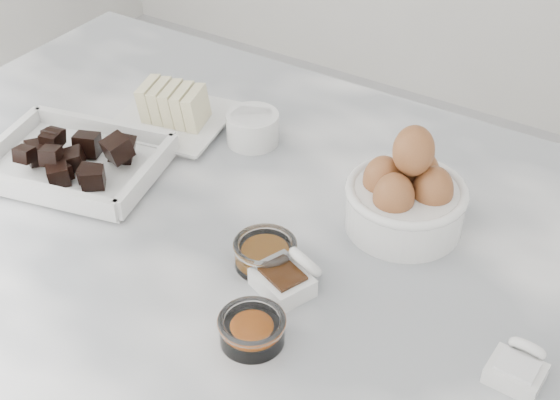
{
  "coord_description": "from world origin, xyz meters",
  "views": [
    {
      "loc": [
        0.42,
        -0.6,
        1.55
      ],
      "look_at": [
        0.02,
        0.03,
        0.98
      ],
      "focal_mm": 50.0,
      "sensor_mm": 36.0,
      "label": 1
    }
  ],
  "objects_px": {
    "zest_bowl": "(252,328)",
    "salt_spoon": "(519,367)",
    "honey_bowl": "(265,253)",
    "egg_bowl": "(406,195)",
    "vanilla_spoon": "(288,277)",
    "chocolate_dish": "(74,157)",
    "butter_plate": "(170,111)",
    "sugar_ramekin": "(253,127)"
  },
  "relations": [
    {
      "from": "salt_spoon",
      "to": "honey_bowl",
      "type": "bearing_deg",
      "value": 179.03
    },
    {
      "from": "egg_bowl",
      "to": "honey_bowl",
      "type": "xyz_separation_m",
      "value": [
        -0.11,
        -0.15,
        -0.03
      ]
    },
    {
      "from": "zest_bowl",
      "to": "salt_spoon",
      "type": "relative_size",
      "value": 1.09
    },
    {
      "from": "chocolate_dish",
      "to": "honey_bowl",
      "type": "distance_m",
      "value": 0.32
    },
    {
      "from": "egg_bowl",
      "to": "honey_bowl",
      "type": "bearing_deg",
      "value": -124.89
    },
    {
      "from": "chocolate_dish",
      "to": "honey_bowl",
      "type": "bearing_deg",
      "value": -3.45
    },
    {
      "from": "egg_bowl",
      "to": "zest_bowl",
      "type": "relative_size",
      "value": 2.07
    },
    {
      "from": "salt_spoon",
      "to": "chocolate_dish",
      "type": "bearing_deg",
      "value": 177.76
    },
    {
      "from": "zest_bowl",
      "to": "vanilla_spoon",
      "type": "bearing_deg",
      "value": 96.58
    },
    {
      "from": "sugar_ramekin",
      "to": "salt_spoon",
      "type": "xyz_separation_m",
      "value": [
        0.46,
        -0.22,
        -0.01
      ]
    },
    {
      "from": "chocolate_dish",
      "to": "butter_plate",
      "type": "xyz_separation_m",
      "value": [
        0.03,
        0.16,
        -0.0
      ]
    },
    {
      "from": "honey_bowl",
      "to": "zest_bowl",
      "type": "height_order",
      "value": "honey_bowl"
    },
    {
      "from": "sugar_ramekin",
      "to": "honey_bowl",
      "type": "distance_m",
      "value": 0.26
    },
    {
      "from": "zest_bowl",
      "to": "vanilla_spoon",
      "type": "relative_size",
      "value": 0.79
    },
    {
      "from": "chocolate_dish",
      "to": "vanilla_spoon",
      "type": "distance_m",
      "value": 0.37
    },
    {
      "from": "salt_spoon",
      "to": "vanilla_spoon",
      "type": "bearing_deg",
      "value": -176.99
    },
    {
      "from": "butter_plate",
      "to": "zest_bowl",
      "type": "xyz_separation_m",
      "value": [
        0.34,
        -0.29,
        -0.01
      ]
    },
    {
      "from": "egg_bowl",
      "to": "zest_bowl",
      "type": "distance_m",
      "value": 0.26
    },
    {
      "from": "butter_plate",
      "to": "salt_spoon",
      "type": "height_order",
      "value": "butter_plate"
    },
    {
      "from": "honey_bowl",
      "to": "vanilla_spoon",
      "type": "distance_m",
      "value": 0.05
    },
    {
      "from": "sugar_ramekin",
      "to": "zest_bowl",
      "type": "distance_m",
      "value": 0.38
    },
    {
      "from": "chocolate_dish",
      "to": "vanilla_spoon",
      "type": "xyz_separation_m",
      "value": [
        0.36,
        -0.04,
        -0.01
      ]
    },
    {
      "from": "honey_bowl",
      "to": "zest_bowl",
      "type": "distance_m",
      "value": 0.12
    },
    {
      "from": "sugar_ramekin",
      "to": "honey_bowl",
      "type": "relative_size",
      "value": 1.0
    },
    {
      "from": "vanilla_spoon",
      "to": "butter_plate",
      "type": "bearing_deg",
      "value": 148.61
    },
    {
      "from": "chocolate_dish",
      "to": "salt_spoon",
      "type": "distance_m",
      "value": 0.62
    },
    {
      "from": "butter_plate",
      "to": "egg_bowl",
      "type": "bearing_deg",
      "value": -4.5
    },
    {
      "from": "zest_bowl",
      "to": "honey_bowl",
      "type": "bearing_deg",
      "value": 116.59
    },
    {
      "from": "egg_bowl",
      "to": "vanilla_spoon",
      "type": "relative_size",
      "value": 1.64
    },
    {
      "from": "sugar_ramekin",
      "to": "egg_bowl",
      "type": "xyz_separation_m",
      "value": [
        0.26,
        -0.06,
        0.02
      ]
    },
    {
      "from": "chocolate_dish",
      "to": "honey_bowl",
      "type": "xyz_separation_m",
      "value": [
        0.32,
        -0.02,
        -0.01
      ]
    },
    {
      "from": "butter_plate",
      "to": "salt_spoon",
      "type": "bearing_deg",
      "value": -17.6
    },
    {
      "from": "butter_plate",
      "to": "salt_spoon",
      "type": "relative_size",
      "value": 2.78
    },
    {
      "from": "vanilla_spoon",
      "to": "zest_bowl",
      "type": "bearing_deg",
      "value": -83.42
    },
    {
      "from": "chocolate_dish",
      "to": "sugar_ramekin",
      "type": "distance_m",
      "value": 0.25
    },
    {
      "from": "sugar_ramekin",
      "to": "butter_plate",
      "type": "bearing_deg",
      "value": -167.55
    },
    {
      "from": "zest_bowl",
      "to": "salt_spoon",
      "type": "bearing_deg",
      "value": 22.12
    },
    {
      "from": "butter_plate",
      "to": "salt_spoon",
      "type": "xyz_separation_m",
      "value": [
        0.59,
        -0.19,
        -0.01
      ]
    },
    {
      "from": "sugar_ramekin",
      "to": "egg_bowl",
      "type": "distance_m",
      "value": 0.27
    },
    {
      "from": "zest_bowl",
      "to": "salt_spoon",
      "type": "height_order",
      "value": "salt_spoon"
    },
    {
      "from": "sugar_ramekin",
      "to": "salt_spoon",
      "type": "distance_m",
      "value": 0.51
    },
    {
      "from": "zest_bowl",
      "to": "vanilla_spoon",
      "type": "height_order",
      "value": "vanilla_spoon"
    }
  ]
}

